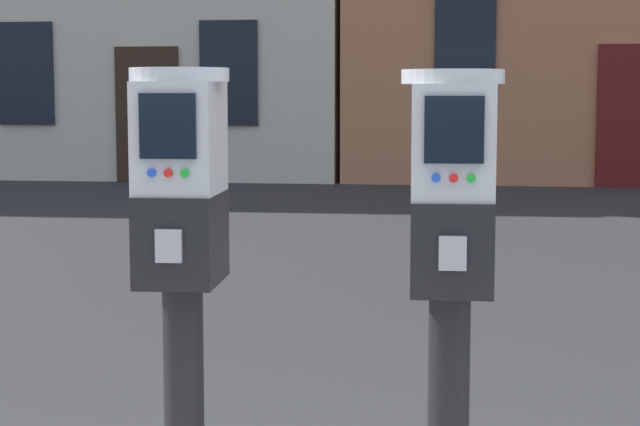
# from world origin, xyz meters

# --- Properties ---
(parking_meter_near_kerb) EXTENTS (0.22, 0.26, 1.33)m
(parking_meter_near_kerb) POSITION_xyz_m (-0.46, -0.20, 1.05)
(parking_meter_near_kerb) COLOR black
(parking_meter_near_kerb) RESTS_ON sidewalk_slab
(parking_meter_twin_adjacent) EXTENTS (0.22, 0.26, 1.32)m
(parking_meter_twin_adjacent) POSITION_xyz_m (0.13, -0.20, 1.05)
(parking_meter_twin_adjacent) COLOR black
(parking_meter_twin_adjacent) RESTS_ON sidewalk_slab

